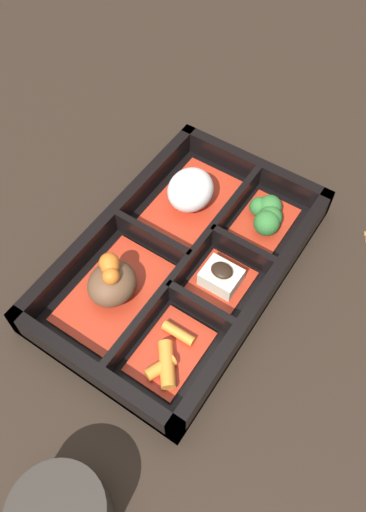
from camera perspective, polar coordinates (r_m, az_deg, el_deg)
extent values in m
plane|color=black|center=(0.58, 0.00, -1.36)|extent=(3.00, 3.00, 0.00)
cube|color=black|center=(0.57, 0.00, -1.10)|extent=(0.34, 0.21, 0.01)
cube|color=black|center=(0.54, 8.76, -5.13)|extent=(0.34, 0.01, 0.04)
cube|color=black|center=(0.60, -7.88, 4.11)|extent=(0.34, 0.01, 0.04)
cube|color=black|center=(0.51, -10.33, -12.96)|extent=(0.01, 0.21, 0.04)
cube|color=black|center=(0.65, 7.98, 9.63)|extent=(0.01, 0.21, 0.04)
cube|color=black|center=(0.56, 0.87, -0.76)|extent=(0.31, 0.01, 0.04)
cube|color=black|center=(0.53, 1.92, -6.20)|extent=(0.01, 0.08, 0.04)
cube|color=black|center=(0.57, 6.69, 0.40)|extent=(0.01, 0.08, 0.04)
cube|color=black|center=(0.58, -3.37, 1.60)|extent=(0.01, 0.10, 0.04)
cube|color=#B22D19|center=(0.55, -7.83, -4.27)|extent=(0.13, 0.08, 0.01)
ellipsoid|color=brown|center=(0.53, -8.09, -3.14)|extent=(0.06, 0.05, 0.04)
sphere|color=#D1661E|center=(0.52, -8.41, -0.78)|extent=(0.02, 0.02, 0.02)
sphere|color=#D1661E|center=(0.51, -8.23, -2.29)|extent=(0.02, 0.02, 0.02)
sphere|color=#D1661E|center=(0.52, -8.34, -1.13)|extent=(0.02, 0.02, 0.02)
cube|color=#B22D19|center=(0.62, 0.84, 5.95)|extent=(0.13, 0.08, 0.01)
ellipsoid|color=silver|center=(0.60, 0.87, 7.55)|extent=(0.06, 0.05, 0.05)
cube|color=#B22D19|center=(0.52, -1.45, -10.92)|extent=(0.09, 0.06, 0.01)
cylinder|color=orange|center=(0.52, -0.51, -8.80)|extent=(0.01, 0.04, 0.01)
cylinder|color=orange|center=(0.50, -1.85, -12.28)|extent=(0.05, 0.04, 0.01)
cylinder|color=orange|center=(0.50, -2.58, -12.58)|extent=(0.03, 0.02, 0.01)
cube|color=#B22D19|center=(0.56, 4.26, -3.12)|extent=(0.07, 0.06, 0.01)
cube|color=beige|center=(0.54, 4.34, -2.46)|extent=(0.03, 0.04, 0.02)
ellipsoid|color=black|center=(0.53, 4.44, -1.69)|extent=(0.02, 0.02, 0.01)
cube|color=#B22D19|center=(0.61, 9.08, 3.58)|extent=(0.09, 0.06, 0.01)
sphere|color=#2D6B2D|center=(0.61, 8.81, 5.52)|extent=(0.02, 0.02, 0.02)
sphere|color=#2D6B2D|center=(0.60, 9.87, 5.56)|extent=(0.03, 0.03, 0.03)
sphere|color=#2D6B2D|center=(0.59, 9.92, 4.35)|extent=(0.03, 0.03, 0.03)
sphere|color=#2D6B2D|center=(0.60, 8.69, 5.59)|extent=(0.02, 0.02, 0.02)
sphere|color=#2D6B2D|center=(0.59, 9.54, 3.75)|extent=(0.03, 0.03, 0.03)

